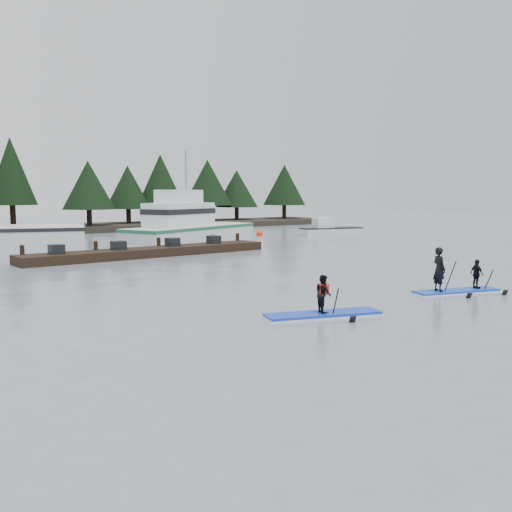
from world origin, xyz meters
TOP-DOWN VIEW (x-y plane):
  - ground at (0.00, 0.00)m, footprint 160.00×160.00m
  - far_shore at (0.00, 42.00)m, footprint 70.00×8.00m
  - treeline at (0.00, 42.00)m, footprint 60.00×4.00m
  - fishing_boat_medium at (9.29, 27.88)m, footprint 13.58×8.46m
  - skiff at (21.48, 23.94)m, footprint 5.79×2.92m
  - floating_dock at (0.88, 17.62)m, footprint 15.25×2.73m
  - buoy_b at (-3.15, 22.70)m, footprint 0.48×0.48m
  - buoy_c at (15.87, 27.04)m, footprint 0.58×0.58m
  - paddleboard_solo at (-2.28, -0.47)m, footprint 3.61×1.95m
  - paddleboard_duo at (4.36, -0.35)m, footprint 3.46×1.79m

SIDE VIEW (x-z plane):
  - ground at x=0.00m, z-range 0.00..0.00m
  - treeline at x=0.00m, z-range -4.00..4.00m
  - buoy_b at x=-3.15m, z-range -0.24..0.24m
  - buoy_c at x=15.87m, z-range -0.29..0.29m
  - floating_dock at x=0.88m, z-range 0.00..0.51m
  - far_shore at x=0.00m, z-range 0.00..0.60m
  - skiff at x=21.48m, z-range 0.00..0.65m
  - paddleboard_solo at x=-2.28m, z-range -0.55..1.21m
  - paddleboard_duo at x=4.36m, z-range -0.58..1.67m
  - fishing_boat_medium at x=9.29m, z-range -3.45..4.56m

